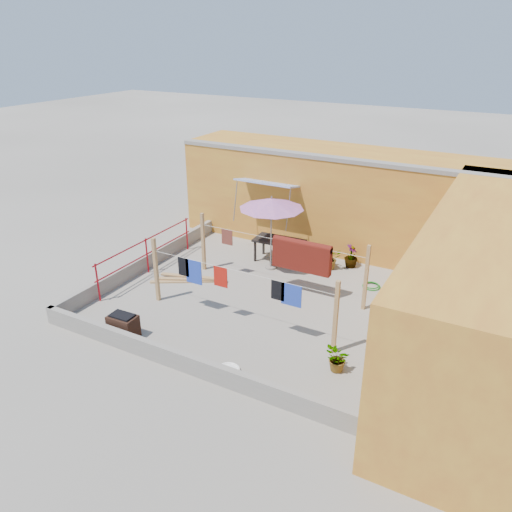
{
  "coord_description": "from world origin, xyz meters",
  "views": [
    {
      "loc": [
        5.49,
        -10.5,
        6.61
      ],
      "look_at": [
        -0.43,
        0.3,
        1.08
      ],
      "focal_mm": 35.0,
      "sensor_mm": 36.0,
      "label": 1
    }
  ],
  "objects_px": {
    "plant_back_a": "(331,258)",
    "outdoor_table": "(279,242)",
    "brick_stack": "(125,326)",
    "green_hose": "(371,286)",
    "patio_umbrella": "(271,204)",
    "water_jug_a": "(395,316)",
    "water_jug_b": "(382,305)",
    "brazier": "(123,326)",
    "white_basin": "(228,370)"
  },
  "relations": [
    {
      "from": "white_basin",
      "to": "plant_back_a",
      "type": "relative_size",
      "value": 0.72
    },
    {
      "from": "brick_stack",
      "to": "plant_back_a",
      "type": "relative_size",
      "value": 0.96
    },
    {
      "from": "white_basin",
      "to": "patio_umbrella",
      "type": "bearing_deg",
      "value": 107.31
    },
    {
      "from": "water_jug_a",
      "to": "brazier",
      "type": "bearing_deg",
      "value": -145.53
    },
    {
      "from": "white_basin",
      "to": "water_jug_a",
      "type": "xyz_separation_m",
      "value": [
        2.58,
        3.74,
        0.11
      ]
    },
    {
      "from": "white_basin",
      "to": "water_jug_a",
      "type": "relative_size",
      "value": 1.41
    },
    {
      "from": "brazier",
      "to": "plant_back_a",
      "type": "height_order",
      "value": "plant_back_a"
    },
    {
      "from": "brazier",
      "to": "water_jug_b",
      "type": "bearing_deg",
      "value": 39.69
    },
    {
      "from": "outdoor_table",
      "to": "water_jug_b",
      "type": "bearing_deg",
      "value": -21.36
    },
    {
      "from": "patio_umbrella",
      "to": "water_jug_a",
      "type": "xyz_separation_m",
      "value": [
        4.15,
        -1.28,
        -1.9
      ]
    },
    {
      "from": "water_jug_b",
      "to": "green_hose",
      "type": "distance_m",
      "value": 1.29
    },
    {
      "from": "brick_stack",
      "to": "white_basin",
      "type": "relative_size",
      "value": 1.32
    },
    {
      "from": "outdoor_table",
      "to": "water_jug_a",
      "type": "xyz_separation_m",
      "value": [
        4.14,
        -1.85,
        -0.5
      ]
    },
    {
      "from": "patio_umbrella",
      "to": "white_basin",
      "type": "bearing_deg",
      "value": -72.69
    },
    {
      "from": "patio_umbrella",
      "to": "brick_stack",
      "type": "bearing_deg",
      "value": -105.62
    },
    {
      "from": "patio_umbrella",
      "to": "water_jug_b",
      "type": "distance_m",
      "value": 4.25
    },
    {
      "from": "water_jug_a",
      "to": "white_basin",
      "type": "bearing_deg",
      "value": -124.66
    },
    {
      "from": "water_jug_b",
      "to": "green_hose",
      "type": "xyz_separation_m",
      "value": [
        -0.6,
        1.14,
        -0.11
      ]
    },
    {
      "from": "white_basin",
      "to": "green_hose",
      "type": "height_order",
      "value": "white_basin"
    },
    {
      "from": "water_jug_a",
      "to": "brick_stack",
      "type": "bearing_deg",
      "value": -146.46
    },
    {
      "from": "patio_umbrella",
      "to": "white_basin",
      "type": "xyz_separation_m",
      "value": [
        1.56,
        -5.02,
        -2.02
      ]
    },
    {
      "from": "brazier",
      "to": "white_basin",
      "type": "distance_m",
      "value": 2.9
    },
    {
      "from": "outdoor_table",
      "to": "water_jug_b",
      "type": "relative_size",
      "value": 4.89
    },
    {
      "from": "green_hose",
      "to": "patio_umbrella",
      "type": "bearing_deg",
      "value": -175.12
    },
    {
      "from": "water_jug_b",
      "to": "patio_umbrella",
      "type": "bearing_deg",
      "value": 166.67
    },
    {
      "from": "patio_umbrella",
      "to": "brazier",
      "type": "bearing_deg",
      "value": -104.73
    },
    {
      "from": "brazier",
      "to": "outdoor_table",
      "type": "bearing_deg",
      "value": 76.68
    },
    {
      "from": "brazier",
      "to": "green_hose",
      "type": "height_order",
      "value": "brazier"
    },
    {
      "from": "brazier",
      "to": "white_basin",
      "type": "xyz_separation_m",
      "value": [
        2.89,
        0.02,
        -0.25
      ]
    },
    {
      "from": "white_basin",
      "to": "green_hose",
      "type": "relative_size",
      "value": 0.99
    },
    {
      "from": "brick_stack",
      "to": "plant_back_a",
      "type": "distance_m",
      "value": 6.53
    },
    {
      "from": "brazier",
      "to": "plant_back_a",
      "type": "xyz_separation_m",
      "value": [
        2.93,
        5.89,
        0.06
      ]
    },
    {
      "from": "brick_stack",
      "to": "green_hose",
      "type": "relative_size",
      "value": 1.3
    },
    {
      "from": "patio_umbrella",
      "to": "water_jug_b",
      "type": "xyz_separation_m",
      "value": [
        3.69,
        -0.87,
        -1.92
      ]
    },
    {
      "from": "plant_back_a",
      "to": "water_jug_a",
      "type": "bearing_deg",
      "value": -40.05
    },
    {
      "from": "outdoor_table",
      "to": "plant_back_a",
      "type": "xyz_separation_m",
      "value": [
        1.61,
        0.29,
        -0.31
      ]
    },
    {
      "from": "plant_back_a",
      "to": "outdoor_table",
      "type": "bearing_deg",
      "value": -169.89
    },
    {
      "from": "brick_stack",
      "to": "white_basin",
      "type": "xyz_separation_m",
      "value": [
        2.95,
        -0.07,
        -0.16
      ]
    },
    {
      "from": "water_jug_a",
      "to": "water_jug_b",
      "type": "bearing_deg",
      "value": 138.53
    },
    {
      "from": "patio_umbrella",
      "to": "water_jug_b",
      "type": "height_order",
      "value": "patio_umbrella"
    },
    {
      "from": "patio_umbrella",
      "to": "green_hose",
      "type": "bearing_deg",
      "value": 4.88
    },
    {
      "from": "brick_stack",
      "to": "brazier",
      "type": "xyz_separation_m",
      "value": [
        0.06,
        -0.09,
        0.08
      ]
    },
    {
      "from": "water_jug_b",
      "to": "plant_back_a",
      "type": "height_order",
      "value": "plant_back_a"
    },
    {
      "from": "water_jug_b",
      "to": "white_basin",
      "type": "bearing_deg",
      "value": -117.17
    },
    {
      "from": "water_jug_a",
      "to": "plant_back_a",
      "type": "relative_size",
      "value": 0.51
    },
    {
      "from": "patio_umbrella",
      "to": "outdoor_table",
      "type": "xyz_separation_m",
      "value": [
        0.0,
        0.57,
        -1.4
      ]
    },
    {
      "from": "water_jug_a",
      "to": "green_hose",
      "type": "relative_size",
      "value": 0.7
    },
    {
      "from": "white_basin",
      "to": "water_jug_b",
      "type": "height_order",
      "value": "water_jug_b"
    },
    {
      "from": "patio_umbrella",
      "to": "green_hose",
      "type": "relative_size",
      "value": 4.45
    },
    {
      "from": "green_hose",
      "to": "brazier",
      "type": "bearing_deg",
      "value": -129.77
    }
  ]
}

